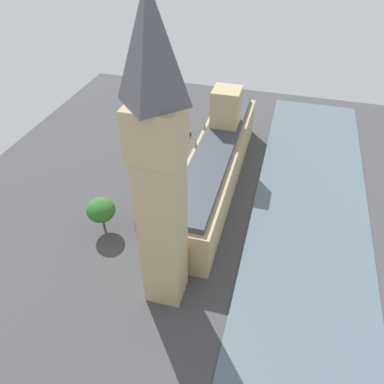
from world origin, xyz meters
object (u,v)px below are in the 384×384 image
plane_tree_by_river_gate (166,115)px  plane_tree_corner (101,210)px  clock_tower (159,173)px  pedestrian_far_end (194,159)px  parliament_building (216,161)px  pedestrian_kerbside (177,191)px  street_lamp_trailing (137,164)px  car_dark_green_leading (161,195)px  car_black_opposite_hall (178,165)px  pedestrian_under_trees (159,231)px  car_yellow_cab_near_tower (187,133)px  double_decker_bus_midblock (148,214)px

plane_tree_by_river_gate → plane_tree_corner: plane_tree_corner is taller
clock_tower → pedestrian_far_end: (7.43, -49.11, -30.65)m
parliament_building → pedestrian_kerbside: size_ratio=40.35×
street_lamp_trailing → car_dark_green_leading: bearing=144.4°
clock_tower → car_dark_green_leading: size_ratio=14.91×
car_black_opposite_hall → pedestrian_kerbside: (-3.33, 11.84, -0.14)m
pedestrian_far_end → street_lamp_trailing: 19.36m
plane_tree_by_river_gate → plane_tree_corner: bearing=91.1°
parliament_building → plane_tree_corner: bearing=50.0°
pedestrian_under_trees → street_lamp_trailing: bearing=35.1°
car_black_opposite_hall → clock_tower: bearing=104.7°
car_yellow_cab_near_tower → street_lamp_trailing: street_lamp_trailing is taller
car_black_opposite_hall → plane_tree_by_river_gate: (10.97, -21.44, 4.82)m
parliament_building → plane_tree_by_river_gate: 34.68m
pedestrian_kerbside → pedestrian_far_end: pedestrian_kerbside is taller
parliament_building → car_yellow_cab_near_tower: size_ratio=14.51×
plane_tree_corner → pedestrian_kerbside: bearing=-125.0°
car_yellow_cab_near_tower → double_decker_bus_midblock: bearing=92.8°
car_dark_green_leading → plane_tree_corner: plane_tree_corner is taller
parliament_building → car_yellow_cab_near_tower: parliament_building is taller
pedestrian_far_end → street_lamp_trailing: (13.76, 13.00, 4.04)m
parliament_building → double_decker_bus_midblock: bearing=58.4°
clock_tower → plane_tree_corner: bearing=-32.0°
double_decker_bus_midblock → pedestrian_kerbside: (-3.72, -13.30, -1.88)m
car_yellow_cab_near_tower → street_lamp_trailing: 28.62m
car_black_opposite_hall → pedestrian_under_trees: 28.51m
pedestrian_kerbside → plane_tree_by_river_gate: size_ratio=0.21×
parliament_building → plane_tree_by_river_gate: bearing=-47.0°
street_lamp_trailing → clock_tower: bearing=120.4°
car_yellow_cab_near_tower → car_dark_green_leading: bearing=93.7°
parliament_building → car_yellow_cab_near_tower: 28.79m
car_dark_green_leading → car_black_opposite_hall: bearing=-90.4°
pedestrian_kerbside → pedestrian_far_end: 16.87m
pedestrian_kerbside → street_lamp_trailing: (13.40, -3.86, 4.04)m
double_decker_bus_midblock → pedestrian_far_end: 30.49m
clock_tower → street_lamp_trailing: clock_tower is taller
clock_tower → double_decker_bus_midblock: bearing=-58.7°
pedestrian_far_end → plane_tree_by_river_gate: bearing=10.7°
car_dark_green_leading → double_decker_bus_midblock: 10.42m
car_dark_green_leading → plane_tree_by_river_gate: size_ratio=0.51×
parliament_building → double_decker_bus_midblock: size_ratio=6.42×
car_yellow_cab_near_tower → plane_tree_corner: 51.20m
clock_tower → plane_tree_by_river_gate: size_ratio=7.61×
double_decker_bus_midblock → plane_tree_by_river_gate: (10.58, -46.58, 3.08)m
pedestrian_kerbside → plane_tree_by_river_gate: 36.56m
car_yellow_cab_near_tower → plane_tree_corner: plane_tree_corner is taller
pedestrian_far_end → pedestrian_kerbside: bearing=147.7°
car_yellow_cab_near_tower → car_black_opposite_hall: bearing=98.1°
double_decker_bus_midblock → clock_tower: bearing=121.1°
double_decker_bus_midblock → car_black_opposite_hall: bearing=-91.0°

